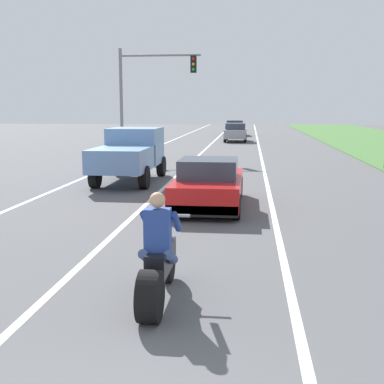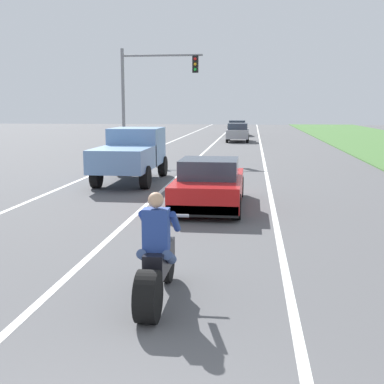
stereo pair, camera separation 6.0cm
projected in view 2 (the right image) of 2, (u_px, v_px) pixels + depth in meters
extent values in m
cube|color=white|center=(109.00, 168.00, 23.25)|extent=(0.14, 120.00, 0.01)
cube|color=white|center=(266.00, 170.00, 22.40)|extent=(0.14, 120.00, 0.01)
cube|color=white|center=(186.00, 169.00, 22.82)|extent=(0.14, 120.00, 0.01)
cylinder|color=black|center=(148.00, 296.00, 6.49)|extent=(0.28, 0.69, 0.69)
cylinder|color=black|center=(168.00, 262.00, 8.02)|extent=(0.12, 0.63, 0.63)
cube|color=black|center=(160.00, 258.00, 7.26)|extent=(0.28, 1.10, 0.36)
cylinder|color=#B2B2B7|center=(167.00, 242.00, 7.88)|extent=(0.08, 0.36, 0.73)
cylinder|color=#A5A5AA|center=(167.00, 215.00, 7.79)|extent=(0.70, 0.05, 0.05)
cube|color=navy|center=(156.00, 230.00, 6.95)|extent=(0.36, 0.24, 0.60)
sphere|color=tan|center=(156.00, 200.00, 6.88)|extent=(0.22, 0.22, 0.22)
cylinder|color=#384C7A|center=(144.00, 256.00, 7.07)|extent=(0.14, 0.47, 0.32)
cylinder|color=navy|center=(145.00, 221.00, 7.26)|extent=(0.10, 0.51, 0.40)
cylinder|color=#384C7A|center=(170.00, 257.00, 7.03)|extent=(0.14, 0.47, 0.32)
cylinder|color=navy|center=(175.00, 222.00, 7.21)|extent=(0.10, 0.51, 0.40)
cube|color=red|center=(210.00, 188.00, 14.10)|extent=(1.80, 4.30, 0.64)
cube|color=#333D4C|center=(209.00, 168.00, 13.81)|extent=(1.56, 1.70, 0.52)
cube|color=black|center=(202.00, 211.00, 12.14)|extent=(1.76, 0.20, 0.28)
cylinder|color=black|center=(189.00, 186.00, 15.80)|extent=(0.24, 0.64, 0.64)
cylinder|color=black|center=(240.00, 187.00, 15.61)|extent=(0.24, 0.64, 0.64)
cylinder|color=black|center=(173.00, 205.00, 12.67)|extent=(0.24, 0.64, 0.64)
cylinder|color=black|center=(236.00, 207.00, 12.48)|extent=(0.24, 0.64, 0.64)
cube|color=#6B93C6|center=(137.00, 146.00, 19.60)|extent=(1.90, 2.10, 1.40)
cube|color=#333D4C|center=(139.00, 135.00, 19.88)|extent=(1.67, 0.29, 0.57)
cube|color=#6B93C6|center=(123.00, 159.00, 17.45)|extent=(1.90, 2.70, 0.80)
cylinder|color=black|center=(121.00, 165.00, 20.63)|extent=(0.28, 0.80, 0.80)
cylinder|color=black|center=(163.00, 166.00, 20.43)|extent=(0.28, 0.80, 0.80)
cylinder|color=black|center=(96.00, 176.00, 17.36)|extent=(0.28, 0.80, 0.80)
cylinder|color=black|center=(145.00, 177.00, 17.15)|extent=(0.28, 0.80, 0.80)
cylinder|color=gray|center=(123.00, 103.00, 28.28)|extent=(0.18, 0.18, 6.00)
cylinder|color=gray|center=(162.00, 55.00, 27.58)|extent=(4.51, 0.12, 0.12)
cube|color=black|center=(195.00, 64.00, 27.44)|extent=(0.32, 0.24, 0.90)
sphere|color=red|center=(195.00, 59.00, 27.26)|extent=(0.16, 0.16, 0.16)
sphere|color=orange|center=(195.00, 64.00, 27.30)|extent=(0.16, 0.16, 0.16)
sphere|color=green|center=(195.00, 69.00, 27.35)|extent=(0.16, 0.16, 0.16)
cube|color=#99999E|center=(238.00, 134.00, 40.89)|extent=(1.76, 4.00, 0.70)
cube|color=#333D4C|center=(238.00, 126.00, 40.59)|extent=(1.56, 2.00, 0.50)
cylinder|color=black|center=(229.00, 137.00, 42.41)|extent=(0.20, 0.60, 0.60)
cylinder|color=black|center=(248.00, 137.00, 42.22)|extent=(0.20, 0.60, 0.60)
cylinder|color=black|center=(227.00, 139.00, 39.67)|extent=(0.20, 0.60, 0.60)
cylinder|color=black|center=(247.00, 139.00, 39.48)|extent=(0.20, 0.60, 0.60)
cube|color=#262628|center=(237.00, 129.00, 49.80)|extent=(1.76, 4.00, 0.70)
cube|color=#333D4C|center=(237.00, 123.00, 49.50)|extent=(1.56, 2.00, 0.50)
cylinder|color=black|center=(230.00, 132.00, 51.32)|extent=(0.20, 0.60, 0.60)
cylinder|color=black|center=(245.00, 132.00, 51.13)|extent=(0.20, 0.60, 0.60)
cylinder|color=black|center=(229.00, 133.00, 48.58)|extent=(0.20, 0.60, 0.60)
cylinder|color=black|center=(245.00, 133.00, 48.39)|extent=(0.20, 0.60, 0.60)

